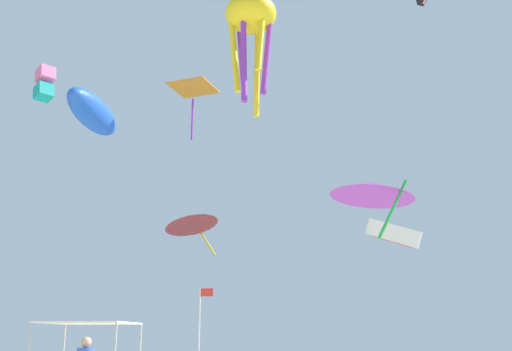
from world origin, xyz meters
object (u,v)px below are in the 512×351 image
object	(u,v)px
banner_flag	(201,326)
kite_octopus_yellow	(251,20)
kite_box_pink	(45,83)
kite_inflatable_blue	(93,112)
kite_delta_red	(191,221)
canopy_tent	(89,325)
kite_diamond_orange	(193,91)
kite_delta_purple	(372,190)
kite_parafoil_white	(393,233)

from	to	relation	value
banner_flag	kite_octopus_yellow	distance (m)	15.75
banner_flag	kite_octopus_yellow	world-z (taller)	kite_octopus_yellow
kite_box_pink	kite_inflatable_blue	size ratio (longest dim) A/B	0.28
kite_box_pink	kite_delta_red	bearing A→B (deg)	-157.41
canopy_tent	kite_box_pink	distance (m)	15.81
canopy_tent	kite_diamond_orange	world-z (taller)	kite_diamond_orange
kite_box_pink	kite_inflatable_blue	xyz separation A→B (m)	(0.08, 6.78, 0.94)
kite_delta_red	kite_diamond_orange	distance (m)	10.34
canopy_tent	kite_inflatable_blue	world-z (taller)	kite_inflatable_blue
canopy_tent	kite_delta_red	world-z (taller)	kite_delta_red
canopy_tent	kite_diamond_orange	size ratio (longest dim) A/B	0.81
kite_octopus_yellow	kite_delta_purple	world-z (taller)	kite_octopus_yellow
kite_diamond_orange	kite_octopus_yellow	bearing A→B (deg)	130.11
kite_octopus_yellow	kite_delta_red	bearing A→B (deg)	158.63
kite_inflatable_blue	kite_diamond_orange	world-z (taller)	kite_diamond_orange
kite_inflatable_blue	kite_octopus_yellow	distance (m)	14.46
kite_parafoil_white	kite_box_pink	bearing A→B (deg)	-141.73
kite_octopus_yellow	kite_diamond_orange	xyz separation A→B (m)	(-5.74, 11.97, 1.52)
kite_delta_red	kite_box_pink	xyz separation A→B (m)	(-4.96, -15.92, 4.85)
banner_flag	kite_box_pink	size ratio (longest dim) A/B	2.02
canopy_tent	kite_inflatable_blue	size ratio (longest dim) A/B	0.47
banner_flag	kite_delta_purple	size ratio (longest dim) A/B	0.96
banner_flag	kite_box_pink	bearing A→B (deg)	163.72
kite_octopus_yellow	kite_diamond_orange	distance (m)	13.36
canopy_tent	banner_flag	size ratio (longest dim) A/B	0.84
kite_octopus_yellow	kite_delta_purple	distance (m)	13.44
kite_parafoil_white	banner_flag	bearing A→B (deg)	-115.81
kite_diamond_orange	banner_flag	bearing A→B (deg)	120.26
kite_octopus_yellow	kite_diamond_orange	bearing A→B (deg)	162.81
canopy_tent	kite_box_pink	xyz separation A→B (m)	(-6.07, 6.04, 13.29)
kite_box_pink	canopy_tent	bearing A→B (deg)	85.03
banner_flag	kite_parafoil_white	world-z (taller)	kite_parafoil_white
banner_flag	kite_parafoil_white	size ratio (longest dim) A/B	1.20
kite_delta_red	kite_delta_purple	bearing A→B (deg)	59.27
canopy_tent	kite_octopus_yellow	distance (m)	17.23
canopy_tent	kite_box_pink	world-z (taller)	kite_box_pink
kite_box_pink	kite_inflatable_blue	world-z (taller)	kite_inflatable_blue
canopy_tent	kite_inflatable_blue	xyz separation A→B (m)	(-5.99, 12.82, 14.23)
kite_parafoil_white	kite_delta_purple	bearing A→B (deg)	-81.26
kite_box_pink	kite_delta_purple	size ratio (longest dim) A/B	0.48
banner_flag	kite_diamond_orange	distance (m)	21.97
canopy_tent	kite_delta_purple	xyz separation A→B (m)	(11.01, -1.45, 4.76)
banner_flag	kite_delta_purple	world-z (taller)	kite_delta_purple
kite_box_pink	kite_delta_purple	world-z (taller)	kite_box_pink
canopy_tent	kite_delta_red	distance (m)	23.56
kite_inflatable_blue	kite_delta_red	bearing A→B (deg)	151.45
kite_delta_red	kite_octopus_yellow	size ratio (longest dim) A/B	0.91
banner_flag	kite_delta_purple	xyz separation A→B (m)	(7.24, -4.62, 4.72)
canopy_tent	kite_parafoil_white	xyz separation A→B (m)	(13.43, 13.20, 5.65)
canopy_tent	kite_parafoil_white	distance (m)	19.66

